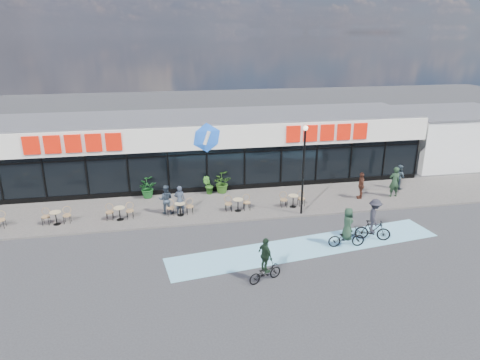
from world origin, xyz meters
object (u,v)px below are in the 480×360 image
at_px(lamp_post, 304,163).
at_px(pedestrian_a, 361,185).
at_px(patron_left, 180,200).
at_px(potted_plant_left, 146,188).
at_px(potted_plant_mid, 208,185).
at_px(pedestrian_c, 394,182).
at_px(patron_right, 166,199).
at_px(cyclist_a, 347,232).
at_px(potted_plant_right, 221,183).
at_px(pedestrian_b, 399,177).
at_px(cyclist_b, 374,222).

height_order(lamp_post, pedestrian_a, lamp_post).
bearing_deg(patron_left, potted_plant_left, -51.41).
relative_size(potted_plant_mid, pedestrian_a, 0.69).
relative_size(patron_left, pedestrian_a, 1.00).
relative_size(lamp_post, pedestrian_c, 2.62).
relative_size(patron_right, cyclist_a, 0.84).
height_order(potted_plant_right, pedestrian_b, pedestrian_b).
distance_m(pedestrian_b, cyclist_a, 9.79).
bearing_deg(potted_plant_right, cyclist_a, -59.04).
bearing_deg(lamp_post, pedestrian_c, 12.97).
relative_size(potted_plant_left, pedestrian_c, 0.65).
xyz_separation_m(potted_plant_mid, pedestrian_a, (9.38, -2.53, 0.26)).
bearing_deg(lamp_post, potted_plant_left, 154.31).
xyz_separation_m(potted_plant_right, patron_left, (-2.82, -2.97, 0.18)).
bearing_deg(pedestrian_b, patron_right, 82.09).
height_order(potted_plant_left, cyclist_a, cyclist_a).
xyz_separation_m(potted_plant_left, pedestrian_b, (16.65, -1.37, 0.19)).
bearing_deg(pedestrian_c, lamp_post, 11.76).
xyz_separation_m(lamp_post, potted_plant_left, (-8.86, 4.26, -2.44)).
height_order(pedestrian_a, pedestrian_c, pedestrian_c).
height_order(potted_plant_left, patron_left, patron_left).
bearing_deg(cyclist_b, lamp_post, 125.05).
relative_size(lamp_post, pedestrian_b, 3.14).
xyz_separation_m(potted_plant_mid, pedestrian_c, (11.58, -2.65, 0.40)).
bearing_deg(pedestrian_a, potted_plant_right, -90.98).
relative_size(patron_right, pedestrian_b, 1.04).
height_order(patron_left, pedestrian_c, pedestrian_c).
bearing_deg(lamp_post, cyclist_b, -54.95).
xyz_separation_m(potted_plant_mid, pedestrian_b, (12.72, -1.29, 0.24)).
height_order(patron_right, cyclist_b, cyclist_b).
xyz_separation_m(potted_plant_right, cyclist_b, (6.66, -7.95, 0.23)).
bearing_deg(potted_plant_right, pedestrian_b, -6.67).
xyz_separation_m(pedestrian_a, pedestrian_b, (3.34, 1.24, -0.03)).
height_order(pedestrian_a, cyclist_b, cyclist_b).
xyz_separation_m(potted_plant_left, cyclist_a, (9.81, -8.38, 0.02)).
distance_m(lamp_post, potted_plant_left, 10.13).
xyz_separation_m(potted_plant_left, cyclist_b, (11.44, -7.93, 0.26)).
relative_size(potted_plant_right, cyclist_a, 0.66).
bearing_deg(cyclist_b, pedestrian_b, 51.55).
distance_m(potted_plant_mid, cyclist_b, 10.87).
height_order(lamp_post, cyclist_a, lamp_post).
bearing_deg(potted_plant_right, potted_plant_mid, -173.38).
distance_m(patron_left, pedestrian_c, 13.56).
xyz_separation_m(lamp_post, pedestrian_a, (4.45, 1.65, -2.23)).
bearing_deg(patron_right, cyclist_b, 161.29).
relative_size(lamp_post, patron_right, 3.01).
height_order(potted_plant_left, patron_right, patron_right).
xyz_separation_m(potted_plant_mid, patron_left, (-1.98, -2.88, 0.26)).
xyz_separation_m(potted_plant_right, pedestrian_b, (11.87, -1.39, 0.15)).
xyz_separation_m(pedestrian_b, cyclist_a, (-6.84, -7.00, -0.16)).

